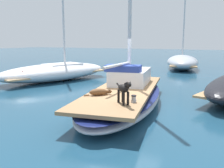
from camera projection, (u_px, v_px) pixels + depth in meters
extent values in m
plane|color=navy|center=(124.00, 106.00, 9.11)|extent=(120.00, 120.00, 0.00)
ellipsoid|color=#B2B7C1|center=(124.00, 99.00, 9.06)|extent=(3.73, 7.53, 0.56)
ellipsoid|color=navy|center=(124.00, 94.00, 9.03)|extent=(3.75, 7.57, 0.08)
cube|color=#A37A51|center=(124.00, 90.00, 9.01)|extent=(3.19, 6.88, 0.10)
cylinder|color=silver|center=(118.00, 65.00, 8.72)|extent=(0.10, 2.20, 0.10)
cube|color=silver|center=(131.00, 76.00, 10.08)|extent=(1.77, 2.41, 0.60)
cube|color=navy|center=(123.00, 68.00, 9.33)|extent=(1.43, 0.92, 0.24)
ellipsoid|color=black|center=(123.00, 88.00, 6.83)|extent=(0.53, 0.52, 0.22)
cylinder|color=black|center=(128.00, 98.00, 6.73)|extent=(0.07, 0.07, 0.38)
cylinder|color=black|center=(124.00, 99.00, 6.69)|extent=(0.07, 0.07, 0.38)
cylinder|color=black|center=(123.00, 96.00, 7.07)|extent=(0.07, 0.07, 0.38)
cylinder|color=black|center=(119.00, 96.00, 7.02)|extent=(0.07, 0.07, 0.38)
cylinder|color=black|center=(127.00, 86.00, 6.60)|extent=(0.21, 0.21, 0.19)
ellipsoid|color=black|center=(129.00, 85.00, 6.48)|extent=(0.25, 0.25, 0.13)
cone|color=black|center=(130.00, 82.00, 6.48)|extent=(0.05, 0.05, 0.06)
cone|color=black|center=(127.00, 82.00, 6.45)|extent=(0.05, 0.05, 0.06)
torus|color=black|center=(127.00, 86.00, 6.60)|extent=(0.18, 0.18, 0.10)
cylinder|color=black|center=(118.00, 85.00, 7.16)|extent=(0.19, 0.18, 0.12)
ellipsoid|color=brown|center=(98.00, 92.00, 7.95)|extent=(0.61, 0.61, 0.22)
ellipsoid|color=brown|center=(109.00, 92.00, 8.07)|extent=(0.23, 0.23, 0.13)
cone|color=black|center=(109.00, 90.00, 8.10)|extent=(0.05, 0.05, 0.05)
cone|color=black|center=(109.00, 90.00, 8.02)|extent=(0.05, 0.05, 0.05)
cylinder|color=brown|center=(104.00, 94.00, 8.09)|extent=(0.17, 0.17, 0.06)
cylinder|color=brown|center=(105.00, 94.00, 7.98)|extent=(0.17, 0.17, 0.06)
cylinder|color=brown|center=(87.00, 95.00, 7.85)|extent=(0.16, 0.15, 0.04)
cylinder|color=#B7B7BC|center=(134.00, 101.00, 7.07)|extent=(0.16, 0.16, 0.08)
cylinder|color=#B7B7BC|center=(134.00, 98.00, 7.06)|extent=(0.13, 0.13, 0.10)
cylinder|color=black|center=(134.00, 96.00, 7.05)|extent=(0.15, 0.15, 0.03)
torus|color=beige|center=(101.00, 93.00, 8.21)|extent=(0.32, 0.32, 0.04)
ellipsoid|color=#B2B7C1|center=(182.00, 62.00, 21.02)|extent=(3.80, 6.71, 1.18)
cube|color=tan|center=(182.00, 64.00, 21.05)|extent=(3.17, 5.98, 0.08)
cube|color=silver|center=(182.00, 60.00, 21.45)|extent=(1.76, 2.14, 0.52)
cube|color=maroon|center=(183.00, 62.00, 19.95)|extent=(1.64, 2.12, 0.36)
cylinder|color=silver|center=(184.00, 31.00, 21.16)|extent=(0.12, 0.12, 5.54)
ellipsoid|color=white|center=(55.00, 72.00, 14.86)|extent=(4.87, 7.72, 1.04)
cube|color=tan|center=(55.00, 73.00, 14.88)|extent=(4.14, 6.86, 0.08)
cube|color=silver|center=(63.00, 68.00, 15.20)|extent=(2.08, 2.53, 0.52)
cube|color=maroon|center=(36.00, 72.00, 13.96)|extent=(1.95, 2.49, 0.36)
cylinder|color=silver|center=(63.00, 8.00, 14.68)|extent=(0.12, 0.12, 7.82)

